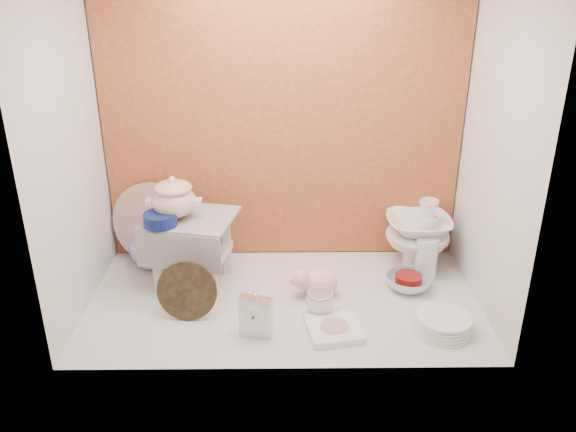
# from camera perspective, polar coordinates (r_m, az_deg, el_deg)

# --- Properties ---
(ground) EXTENTS (1.80, 1.80, 0.00)m
(ground) POSITION_cam_1_polar(r_m,az_deg,el_deg) (2.80, -0.41, -8.05)
(ground) COLOR silver
(ground) RESTS_ON ground
(niche_shell) EXTENTS (1.86, 1.03, 1.53)m
(niche_shell) POSITION_cam_1_polar(r_m,az_deg,el_deg) (2.61, -0.49, 11.73)
(niche_shell) COLOR #BC612F
(niche_shell) RESTS_ON ground
(step_stool) EXTENTS (0.47, 0.43, 0.35)m
(step_stool) POSITION_cam_1_polar(r_m,az_deg,el_deg) (2.90, -9.16, -3.20)
(step_stool) COLOR silver
(step_stool) RESTS_ON ground
(soup_tureen) EXTENTS (0.32, 0.32, 0.21)m
(soup_tureen) POSITION_cam_1_polar(r_m,az_deg,el_deg) (2.79, -10.94, 1.77)
(soup_tureen) COLOR white
(soup_tureen) RESTS_ON step_stool
(cobalt_bowl) EXTENTS (0.17, 0.17, 0.06)m
(cobalt_bowl) POSITION_cam_1_polar(r_m,az_deg,el_deg) (2.76, -12.16, -0.31)
(cobalt_bowl) COLOR #0B1855
(cobalt_bowl) RESTS_ON step_stool
(floral_platter) EXTENTS (0.44, 0.18, 0.43)m
(floral_platter) POSITION_cam_1_polar(r_m,az_deg,el_deg) (3.12, -12.96, -0.72)
(floral_platter) COLOR silver
(floral_platter) RESTS_ON ground
(blue_white_vase) EXTENTS (0.25, 0.25, 0.26)m
(blue_white_vase) POSITION_cam_1_polar(r_m,az_deg,el_deg) (3.11, -12.81, -2.47)
(blue_white_vase) COLOR white
(blue_white_vase) RESTS_ON ground
(lacquer_tray) EXTENTS (0.27, 0.09, 0.26)m
(lacquer_tray) POSITION_cam_1_polar(r_m,az_deg,el_deg) (2.65, -9.68, -7.12)
(lacquer_tray) COLOR black
(lacquer_tray) RESTS_ON ground
(mantel_clock) EXTENTS (0.15, 0.08, 0.20)m
(mantel_clock) POSITION_cam_1_polar(r_m,az_deg,el_deg) (2.51, -3.10, -9.46)
(mantel_clock) COLOR silver
(mantel_clock) RESTS_ON ground
(plush_pig) EXTENTS (0.26, 0.20, 0.14)m
(plush_pig) POSITION_cam_1_polar(r_m,az_deg,el_deg) (2.81, 2.99, -6.33)
(plush_pig) COLOR beige
(plush_pig) RESTS_ON ground
(teacup_saucer) EXTENTS (0.17, 0.17, 0.01)m
(teacup_saucer) POSITION_cam_1_polar(r_m,az_deg,el_deg) (2.70, 3.07, -9.28)
(teacup_saucer) COLOR white
(teacup_saucer) RESTS_ON ground
(gold_rim_teacup) EXTENTS (0.15, 0.15, 0.10)m
(gold_rim_teacup) POSITION_cam_1_polar(r_m,az_deg,el_deg) (2.67, 3.10, -8.30)
(gold_rim_teacup) COLOR white
(gold_rim_teacup) RESTS_ON teacup_saucer
(lattice_dish) EXTENTS (0.26, 0.26, 0.03)m
(lattice_dish) POSITION_cam_1_polar(r_m,az_deg,el_deg) (2.58, 4.44, -10.78)
(lattice_dish) COLOR white
(lattice_dish) RESTS_ON ground
(dinner_plate_stack) EXTENTS (0.32, 0.32, 0.07)m
(dinner_plate_stack) POSITION_cam_1_polar(r_m,az_deg,el_deg) (2.65, 14.70, -9.96)
(dinner_plate_stack) COLOR white
(dinner_plate_stack) RESTS_ON ground
(crystal_bowl) EXTENTS (0.27, 0.27, 0.07)m
(crystal_bowl) POSITION_cam_1_polar(r_m,az_deg,el_deg) (2.93, 11.47, -6.25)
(crystal_bowl) COLOR silver
(crystal_bowl) RESTS_ON ground
(clear_glass_vase) EXTENTS (0.14, 0.14, 0.22)m
(clear_glass_vase) POSITION_cam_1_polar(r_m,az_deg,el_deg) (3.00, 13.12, -3.98)
(clear_glass_vase) COLOR silver
(clear_glass_vase) RESTS_ON ground
(porcelain_tower) EXTENTS (0.40, 0.40, 0.37)m
(porcelain_tower) POSITION_cam_1_polar(r_m,az_deg,el_deg) (3.07, 12.35, -1.61)
(porcelain_tower) COLOR white
(porcelain_tower) RESTS_ON ground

